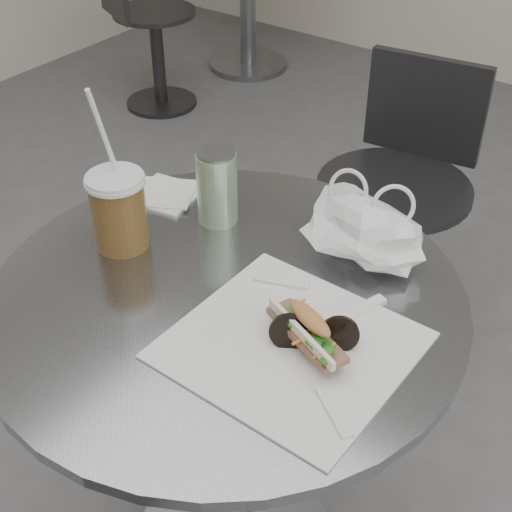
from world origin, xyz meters
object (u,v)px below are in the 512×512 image
Objects in this scene: chair_far at (394,223)px; sunglasses at (314,334)px; drink_can at (217,187)px; bg_chair at (149,41)px; iced_coffee at (119,210)px; cafe_table at (230,408)px; banh_mi at (308,331)px.

sunglasses is (0.28, -0.89, 0.42)m from chair_far.
sunglasses is at bearing -28.95° from drink_can.
bg_chair is 5.75× the size of sunglasses.
iced_coffee is at bearing -118.84° from drink_can.
cafe_table is 0.99× the size of chair_far.
banh_mi is at bearing 99.70° from chair_far.
chair_far is at bearing 96.94° from cafe_table.
iced_coffee is (-0.22, -0.00, 0.34)m from cafe_table.
sunglasses is at bearing -6.83° from cafe_table.
bg_chair is 2.40× the size of iced_coffee.
iced_coffee reaches higher than chair_far.
banh_mi is 0.66× the size of iced_coffee.
chair_far is 1.11× the size of bg_chair.
bg_chair is at bearing -31.03° from chair_far.
iced_coffee is at bearing 75.08° from chair_far.
drink_can is at bearing 80.19° from chair_far.
cafe_table is at bearing -18.81° from bg_chair.
sunglasses is at bearing 77.84° from banh_mi.
sunglasses is at bearing -16.35° from bg_chair.
cafe_table is 0.89m from chair_far.
bg_chair is at bearing 137.56° from drink_can.
banh_mi is (1.85, -1.59, 0.46)m from bg_chair.
banh_mi is at bearing -3.91° from iced_coffee.
bg_chair is (-1.68, 1.56, -0.15)m from cafe_table.
cafe_table is 0.41m from iced_coffee.
cafe_table is 0.35m from sunglasses.
iced_coffee is (-0.12, -0.88, 0.46)m from chair_far.
banh_mi is at bearing -156.69° from sunglasses.
sunglasses is at bearing 100.20° from chair_far.
cafe_table is 3.96× the size of banh_mi.
sunglasses reaches higher than cafe_table.
chair_far is (-0.11, 0.87, -0.12)m from cafe_table.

